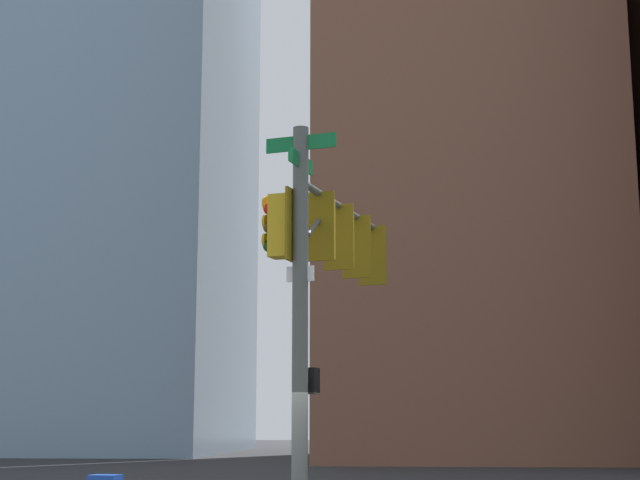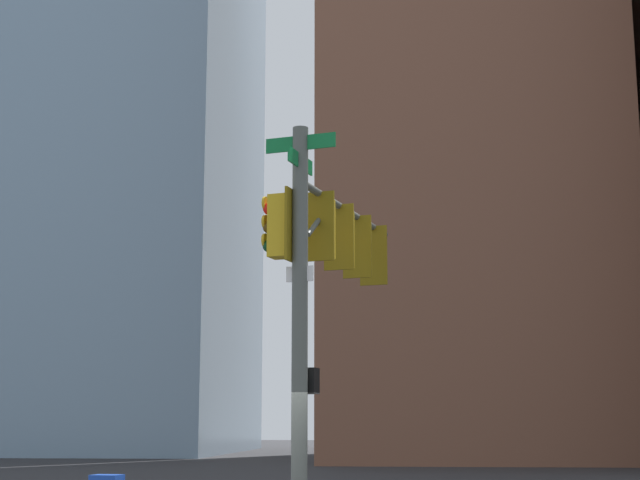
# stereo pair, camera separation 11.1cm
# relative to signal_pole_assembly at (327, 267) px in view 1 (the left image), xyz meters

# --- Properties ---
(signal_pole_assembly) EXTENTS (5.06, 1.87, 6.67)m
(signal_pole_assembly) POSITION_rel_signal_pole_assembly_xyz_m (0.00, 0.00, 0.00)
(signal_pole_assembly) COLOR #4C514C
(signal_pole_assembly) RESTS_ON ground_plane
(building_brick_nearside) EXTENTS (20.90, 15.91, 55.70)m
(building_brick_nearside) POSITION_rel_signal_pole_assembly_xyz_m (41.20, -4.50, 23.22)
(building_brick_nearside) COLOR brown
(building_brick_nearside) RESTS_ON ground_plane
(building_glass_tower) EXTENTS (22.85, 30.32, 64.54)m
(building_glass_tower) POSITION_rel_signal_pole_assembly_xyz_m (50.94, 26.16, 27.64)
(building_glass_tower) COLOR #7A99B2
(building_glass_tower) RESTS_ON ground_plane
(building_brick_farside) EXTENTS (19.20, 19.71, 30.95)m
(building_brick_farside) POSITION_rel_signal_pole_assembly_xyz_m (57.62, -16.38, 10.85)
(building_brick_farside) COLOR #845B47
(building_brick_farside) RESTS_ON ground_plane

